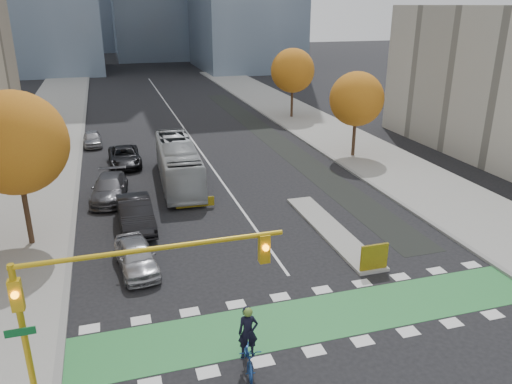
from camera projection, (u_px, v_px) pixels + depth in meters
ground at (334, 340)px, 19.12m from camera, size 300.00×300.00×0.00m
sidewalk_west at (22, 195)px, 33.38m from camera, size 7.00×120.00×0.15m
sidewalk_east at (380, 161)px, 40.65m from camera, size 7.00×120.00×0.15m
curb_west at (77, 190)px, 34.32m from camera, size 0.30×120.00×0.16m
curb_east at (341, 165)px, 39.71m from camera, size 0.30×120.00×0.16m
bike_crossing at (318, 317)px, 20.46m from camera, size 20.00×3.00×0.01m
centre_line at (179, 121)px, 54.96m from camera, size 0.15×70.00×0.01m
bike_lane_paint at (272, 138)px, 48.02m from camera, size 2.50×50.00×0.01m
median_island at (331, 230)px, 28.23m from camera, size 1.60×10.00×0.16m
hazard_board at (374, 257)px, 23.68m from camera, size 1.40×0.12×1.30m
tree_west at (15, 143)px, 24.66m from camera, size 5.20×5.20×8.22m
tree_east_near at (357, 99)px, 40.35m from camera, size 4.40×4.40×7.08m
tree_east_far at (293, 71)px, 54.69m from camera, size 4.80×4.80×7.65m
traffic_signal_west at (109, 287)px, 15.10m from camera, size 8.53×0.56×5.20m
cyclist at (248, 348)px, 17.35m from camera, size 1.05×2.23×2.47m
bus at (178, 163)px, 35.33m from camera, size 3.00×10.81×2.98m
parked_car_a at (136, 256)px, 23.91m from camera, size 2.19×4.46×1.46m
parked_car_b at (136, 214)px, 28.44m from camera, size 2.01×5.27×1.72m
parked_car_c at (109, 188)px, 32.64m from camera, size 2.79×5.43×1.51m
parked_car_d at (125, 156)px, 39.62m from camera, size 2.48×5.22×1.44m
parked_car_e at (92, 139)px, 45.14m from camera, size 1.73×3.95×1.32m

